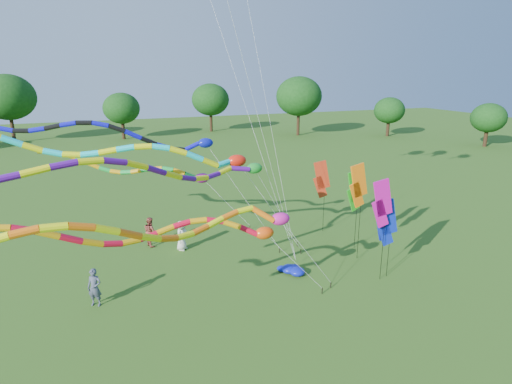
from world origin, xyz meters
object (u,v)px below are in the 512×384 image
object	(u,v)px
person_a	(182,235)
person_b	(95,288)
blue_nylon_heap	(290,267)
tube_kite_orange	(199,225)
tube_kite_red	(180,232)
person_c	(150,231)

from	to	relation	value
person_a	person_b	xyz separation A→B (m)	(-4.93, -4.79, -0.01)
blue_nylon_heap	tube_kite_orange	bearing A→B (deg)	-143.28
tube_kite_orange	person_b	world-z (taller)	tube_kite_orange
tube_kite_red	tube_kite_orange	distance (m)	1.61
tube_kite_red	person_b	bearing A→B (deg)	136.18
person_a	person_c	size ratio (longest dim) A/B	1.00
blue_nylon_heap	person_a	size ratio (longest dim) A/B	0.69
person_a	person_b	world-z (taller)	person_a
person_b	tube_kite_red	bearing A→B (deg)	-13.09
tube_kite_orange	person_c	distance (m)	11.23
tube_kite_red	person_a	distance (m)	8.61
tube_kite_red	person_c	bearing A→B (deg)	88.38
tube_kite_orange	person_b	bearing A→B (deg)	116.13
blue_nylon_heap	person_c	world-z (taller)	person_c
person_a	tube_kite_orange	bearing A→B (deg)	-147.16
tube_kite_orange	person_b	distance (m)	7.10
tube_kite_orange	person_a	size ratio (longest dim) A/B	7.28
tube_kite_orange	tube_kite_red	bearing A→B (deg)	93.33
blue_nylon_heap	person_c	bearing A→B (deg)	136.22
person_c	person_b	bearing A→B (deg)	137.52
tube_kite_red	person_a	bearing A→B (deg)	76.66
tube_kite_red	person_b	world-z (taller)	tube_kite_red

